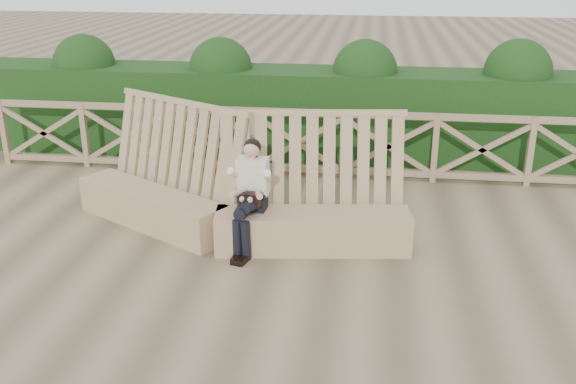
# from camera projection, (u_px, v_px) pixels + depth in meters

# --- Properties ---
(ground) EXTENTS (60.00, 60.00, 0.00)m
(ground) POSITION_uv_depth(u_px,v_px,m) (260.00, 279.00, 7.17)
(ground) COLOR brown
(ground) RESTS_ON ground
(bench) EXTENTS (4.52, 1.86, 1.62)m
(bench) POSITION_uv_depth(u_px,v_px,m) (231.00, 204.00, 8.15)
(bench) COLOR #9D825A
(bench) RESTS_ON ground
(woman) EXTENTS (0.38, 0.80, 1.37)m
(woman) POSITION_uv_depth(u_px,v_px,m) (250.00, 191.00, 7.64)
(woman) COLOR black
(woman) RESTS_ON ground
(guardrail) EXTENTS (10.10, 0.09, 1.10)m
(guardrail) POSITION_uv_depth(u_px,v_px,m) (298.00, 143.00, 10.21)
(guardrail) COLOR #7F674A
(guardrail) RESTS_ON ground
(hedge) EXTENTS (12.00, 1.20, 1.50)m
(hedge) POSITION_uv_depth(u_px,v_px,m) (306.00, 113.00, 11.25)
(hedge) COLOR black
(hedge) RESTS_ON ground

